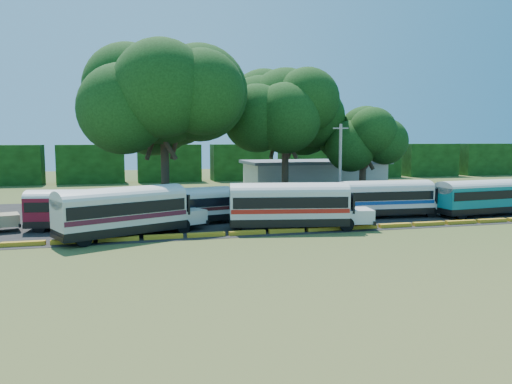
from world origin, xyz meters
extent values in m
plane|color=#2D4918|center=(0.00, 0.00, 0.00)|extent=(160.00, 160.00, 0.00)
cube|color=black|center=(1.00, 12.00, 0.01)|extent=(64.00, 24.00, 0.02)
cube|color=gold|center=(-13.50, 1.00, 0.15)|extent=(2.70, 0.45, 0.30)
cube|color=gold|center=(-10.50, 1.00, 0.15)|extent=(2.70, 0.45, 0.30)
cube|color=gold|center=(-7.50, 1.00, 0.15)|extent=(2.70, 0.45, 0.30)
cube|color=gold|center=(-4.50, 1.00, 0.15)|extent=(2.70, 0.45, 0.30)
cube|color=gold|center=(-1.50, 1.00, 0.15)|extent=(2.70, 0.45, 0.30)
cube|color=gold|center=(1.50, 1.00, 0.15)|extent=(2.70, 0.45, 0.30)
cube|color=gold|center=(4.50, 1.00, 0.15)|extent=(2.70, 0.45, 0.30)
cube|color=gold|center=(7.50, 1.00, 0.15)|extent=(2.70, 0.45, 0.30)
cube|color=gold|center=(10.50, 1.00, 0.15)|extent=(2.70, 0.45, 0.30)
cube|color=gold|center=(13.50, 1.00, 0.15)|extent=(2.70, 0.45, 0.30)
cube|color=gold|center=(16.50, 1.00, 0.15)|extent=(2.70, 0.45, 0.30)
cube|color=gold|center=(19.50, 1.00, 0.15)|extent=(2.70, 0.45, 0.30)
cube|color=gold|center=(22.50, 1.00, 0.15)|extent=(2.70, 0.45, 0.30)
cube|color=beige|center=(18.00, 30.00, 1.80)|extent=(18.00, 8.00, 3.60)
cube|color=#595B61|center=(18.00, 30.00, 3.80)|extent=(19.00, 9.00, 0.40)
cube|color=black|center=(-24.00, 48.00, 3.00)|extent=(10.00, 4.00, 6.00)
cube|color=black|center=(-12.00, 48.00, 3.00)|extent=(10.00, 4.00, 6.00)
cube|color=black|center=(0.00, 48.00, 3.00)|extent=(10.00, 4.00, 6.00)
cube|color=black|center=(12.00, 48.00, 3.00)|extent=(10.00, 4.00, 6.00)
cube|color=black|center=(24.00, 48.00, 3.00)|extent=(10.00, 4.00, 6.00)
cube|color=black|center=(36.00, 48.00, 3.00)|extent=(10.00, 4.00, 6.00)
cube|color=black|center=(48.00, 48.00, 3.00)|extent=(10.00, 4.00, 6.00)
cube|color=black|center=(60.00, 48.00, 3.00)|extent=(10.00, 4.00, 6.00)
cube|color=tan|center=(-15.69, 7.01, 0.88)|extent=(2.15, 2.40, 0.88)
cube|color=black|center=(-14.94, 7.22, 0.51)|extent=(0.77, 2.22, 0.28)
cylinder|color=black|center=(-6.88, 4.66, 0.47)|extent=(0.97, 0.40, 0.94)
cylinder|color=black|center=(-6.59, 6.65, 0.47)|extent=(0.97, 0.40, 0.94)
cylinder|color=black|center=(-13.20, 5.59, 0.47)|extent=(0.97, 0.40, 0.94)
cylinder|color=black|center=(-12.91, 7.57, 0.47)|extent=(0.97, 0.40, 0.94)
cube|color=black|center=(-10.36, 6.18, 0.61)|extent=(7.96, 3.44, 0.52)
cube|color=maroon|center=(-10.36, 6.18, 1.72)|extent=(7.96, 3.44, 1.72)
cube|color=black|center=(-10.36, 6.18, 1.93)|extent=(7.67, 3.46, 0.72)
ellipsoid|color=beige|center=(-10.36, 6.18, 2.58)|extent=(7.96, 3.44, 1.06)
cube|color=maroon|center=(-5.71, 5.50, 0.89)|extent=(1.97, 2.29, 0.89)
cube|color=black|center=(-6.29, 5.59, 1.81)|extent=(0.45, 2.16, 1.29)
cube|color=black|center=(-4.92, 5.38, 0.52)|extent=(0.50, 2.30, 0.28)
cube|color=black|center=(-14.12, 6.74, 0.52)|extent=(0.50, 2.30, 0.28)
cylinder|color=black|center=(-2.94, 2.79, 0.54)|extent=(1.11, 0.73, 1.09)
cylinder|color=black|center=(-3.90, 4.90, 0.54)|extent=(1.11, 0.73, 1.09)
cylinder|color=black|center=(-9.66, -0.26, 0.54)|extent=(1.11, 0.73, 1.09)
cylinder|color=black|center=(-10.62, 1.85, 0.54)|extent=(1.11, 0.73, 1.09)
cube|color=black|center=(-7.28, 2.09, 0.71)|extent=(9.23, 6.15, 0.60)
cube|color=beige|center=(-7.28, 2.09, 1.99)|extent=(9.23, 6.15, 1.99)
cube|color=black|center=(-7.28, 2.09, 2.23)|extent=(8.93, 6.06, 0.83)
cube|color=#541525|center=(-7.28, 2.09, 1.59)|extent=(9.16, 6.15, 0.33)
ellipsoid|color=beige|center=(-7.28, 2.09, 2.99)|extent=(9.23, 6.15, 1.22)
cube|color=beige|center=(-2.33, 4.34, 1.03)|extent=(2.77, 2.98, 1.03)
cube|color=black|center=(-2.96, 4.05, 2.09)|extent=(1.18, 2.34, 1.49)
cube|color=black|center=(-1.49, 4.72, 0.60)|extent=(1.28, 2.50, 0.33)
cube|color=black|center=(-11.28, 0.28, 0.60)|extent=(1.28, 2.50, 0.33)
cylinder|color=black|center=(1.32, 6.12, 0.45)|extent=(0.94, 0.44, 0.91)
cylinder|color=black|center=(0.90, 8.02, 0.45)|extent=(0.94, 0.44, 0.91)
cylinder|color=black|center=(-4.72, 4.80, 0.45)|extent=(0.94, 0.44, 0.91)
cylinder|color=black|center=(-5.14, 6.70, 0.45)|extent=(0.94, 0.44, 0.91)
cube|color=black|center=(-2.35, 6.31, 0.59)|extent=(7.77, 3.81, 0.50)
cube|color=white|center=(-2.35, 6.31, 1.67)|extent=(7.77, 3.81, 1.66)
cube|color=black|center=(-2.35, 6.31, 1.87)|extent=(7.49, 3.80, 0.70)
cube|color=#4D1414|center=(-2.35, 6.31, 1.34)|extent=(7.70, 3.83, 0.27)
ellipsoid|color=beige|center=(-2.35, 6.31, 2.50)|extent=(7.77, 3.81, 1.02)
cube|color=white|center=(2.09, 7.28, 0.86)|extent=(2.02, 2.30, 0.86)
cube|color=black|center=(1.53, 7.16, 1.75)|extent=(0.58, 2.07, 1.25)
cube|color=black|center=(2.84, 7.45, 0.50)|extent=(0.63, 2.21, 0.27)
cube|color=black|center=(-5.95, 5.53, 0.50)|extent=(0.63, 2.21, 0.27)
cylinder|color=black|center=(9.04, 0.33, 0.55)|extent=(1.13, 0.50, 1.09)
cylinder|color=black|center=(9.46, 2.62, 0.55)|extent=(1.13, 0.50, 1.09)
cylinder|color=black|center=(1.74, 1.67, 0.55)|extent=(1.13, 0.50, 1.09)
cylinder|color=black|center=(2.16, 3.96, 0.55)|extent=(1.13, 0.50, 1.09)
cube|color=black|center=(5.06, 2.24, 0.71)|extent=(9.29, 4.30, 0.60)
cube|color=silver|center=(5.06, 2.24, 2.00)|extent=(9.29, 4.30, 2.00)
cube|color=black|center=(5.06, 2.24, 2.24)|extent=(8.95, 4.30, 0.84)
cube|color=red|center=(5.06, 2.24, 1.60)|extent=(9.21, 4.33, 0.33)
ellipsoid|color=beige|center=(5.06, 2.24, 3.00)|extent=(9.29, 4.30, 1.23)
cube|color=silver|center=(10.43, 1.26, 1.04)|extent=(2.36, 2.71, 1.04)
cube|color=black|center=(9.75, 1.38, 2.10)|extent=(0.61, 2.50, 1.50)
cube|color=black|center=(11.34, 1.09, 0.60)|extent=(0.68, 2.66, 0.33)
cube|color=black|center=(0.72, 3.04, 0.60)|extent=(0.68, 2.66, 0.33)
cylinder|color=black|center=(19.11, 4.52, 0.50)|extent=(1.00, 0.32, 0.99)
cylinder|color=black|center=(19.20, 6.64, 0.50)|extent=(1.00, 0.32, 0.99)
cylinder|color=black|center=(12.38, 4.79, 0.50)|extent=(1.00, 0.32, 0.99)
cylinder|color=black|center=(12.47, 6.91, 0.50)|extent=(1.00, 0.32, 0.99)
cube|color=black|center=(15.29, 5.73, 0.64)|extent=(8.22, 2.80, 0.54)
cube|color=white|center=(15.29, 5.73, 1.82)|extent=(8.22, 2.80, 1.81)
cube|color=black|center=(15.29, 5.73, 2.04)|extent=(7.89, 2.85, 0.76)
cube|color=navy|center=(15.29, 5.73, 1.46)|extent=(8.14, 2.84, 0.30)
ellipsoid|color=beige|center=(15.29, 5.73, 2.72)|extent=(8.22, 2.80, 1.11)
cube|color=white|center=(20.24, 5.53, 0.94)|extent=(1.87, 2.25, 0.94)
cube|color=black|center=(19.62, 5.56, 1.91)|extent=(0.24, 2.28, 1.36)
cube|color=black|center=(21.08, 5.50, 0.54)|extent=(0.28, 2.43, 0.30)
cube|color=black|center=(11.28, 5.90, 0.54)|extent=(0.28, 2.43, 0.30)
cylinder|color=black|center=(27.43, 5.63, 0.49)|extent=(1.00, 0.37, 0.98)
cylinder|color=black|center=(20.98, 2.90, 0.49)|extent=(1.00, 0.37, 0.98)
cylinder|color=black|center=(20.78, 4.99, 0.49)|extent=(1.00, 0.37, 0.98)
cube|color=black|center=(23.71, 4.22, 0.64)|extent=(8.25, 3.22, 0.54)
cube|color=#0B757B|center=(23.71, 4.22, 1.80)|extent=(8.25, 3.22, 1.80)
cube|color=black|center=(23.71, 4.22, 2.02)|extent=(7.94, 3.24, 0.76)
ellipsoid|color=beige|center=(23.71, 4.22, 2.70)|extent=(8.25, 3.22, 1.11)
cube|color=black|center=(19.75, 3.84, 0.54)|extent=(0.41, 2.41, 0.29)
cylinder|color=#332219|center=(-3.14, 16.01, 3.77)|extent=(0.80, 0.80, 7.54)
cylinder|color=#332219|center=(-1.91, 16.46, 7.00)|extent=(1.35, 2.72, 4.30)
cylinder|color=#332219|center=(-4.13, 16.85, 7.00)|extent=(2.10, 2.38, 4.30)
cylinder|color=#332219|center=(-3.36, 14.73, 7.00)|extent=(2.77, 0.91, 4.30)
ellipsoid|color=black|center=(-3.14, 16.01, 11.00)|extent=(12.64, 12.64, 9.27)
cylinder|color=#332219|center=(10.91, 21.01, 3.59)|extent=(0.80, 0.80, 7.19)
cylinder|color=#332219|center=(12.13, 21.45, 6.67)|extent=(1.31, 2.62, 4.11)
cylinder|color=#332219|center=(9.92, 21.84, 6.67)|extent=(2.03, 2.30, 4.11)
cylinder|color=#332219|center=(10.69, 19.73, 6.67)|extent=(2.66, 0.89, 4.11)
ellipsoid|color=black|center=(10.91, 21.01, 10.51)|extent=(12.08, 12.08, 8.86)
cylinder|color=#332219|center=(20.10, 19.74, 2.61)|extent=(0.80, 0.80, 5.22)
cylinder|color=#332219|center=(21.32, 20.18, 4.85)|extent=(1.10, 2.04, 3.05)
cylinder|color=#332219|center=(19.10, 20.57, 4.85)|extent=(1.63, 1.82, 3.05)
cylinder|color=#332219|center=(19.87, 18.46, 4.85)|extent=(2.06, 0.78, 3.05)
ellipsoid|color=black|center=(20.10, 19.74, 7.77)|extent=(7.88, 7.88, 5.78)
cylinder|color=gray|center=(13.65, 11.88, 4.19)|extent=(0.30, 0.30, 8.39)
cube|color=gray|center=(13.65, 11.88, 7.97)|extent=(1.60, 0.12, 0.12)
camera|label=1|loc=(-6.97, -33.66, 6.96)|focal=35.00mm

